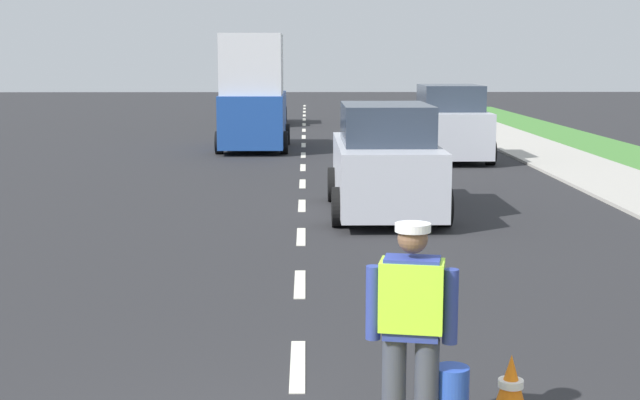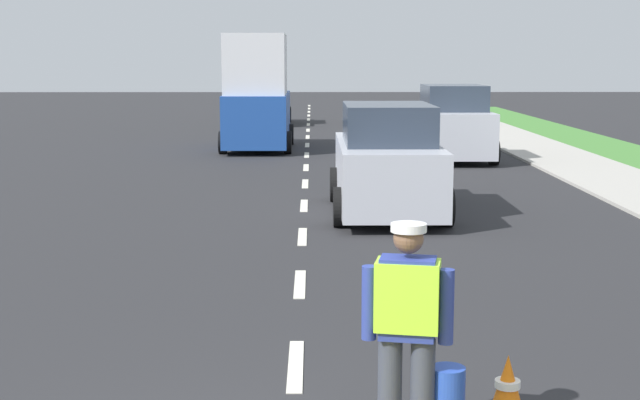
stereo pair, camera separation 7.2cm
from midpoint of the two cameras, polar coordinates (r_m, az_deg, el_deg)
ground_plane at (r=26.34m, az=-1.16°, el=2.98°), size 96.00×96.00×0.00m
lane_center_line at (r=30.52m, az=-1.13°, el=3.83°), size 0.14×46.40×0.01m
road_worker at (r=6.53m, az=5.80°, el=-7.89°), size 0.77×0.36×1.67m
traffic_cone_near at (r=7.24m, az=11.90°, el=-11.82°), size 0.36×0.36×0.55m
delivery_truck at (r=27.58m, az=-4.37°, el=6.58°), size 2.16×4.60×3.54m
car_outgoing_ahead at (r=16.25m, az=4.08°, el=2.41°), size 2.02×4.36×2.01m
car_parked_far at (r=24.97m, az=8.24°, el=4.79°), size 2.09×3.85×2.10m
car_oncoming_third at (r=38.39m, az=-3.74°, el=6.32°), size 1.97×4.09×2.03m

